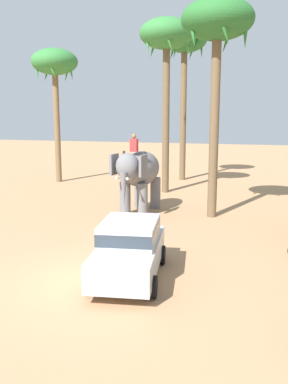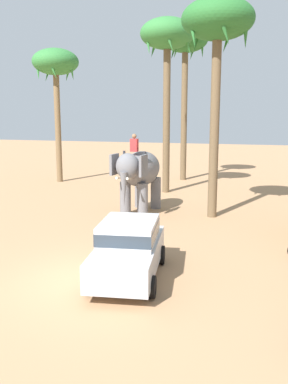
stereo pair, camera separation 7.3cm
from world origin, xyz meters
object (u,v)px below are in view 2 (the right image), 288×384
at_px(elephant_with_mahout, 139,173).
at_px(palm_tree_leaning_seaward, 167,41).
at_px(palm_tree_behind_elephant, 185,46).
at_px(palm_tree_near_hut, 56,67).
at_px(car_sedan_foreground, 129,247).
at_px(palm_tree_far_back, 218,28).

bearing_deg(elephant_with_mahout, palm_tree_leaning_seaward, 91.23).
distance_m(palm_tree_behind_elephant, palm_tree_leaning_seaward, 5.31).
bearing_deg(palm_tree_near_hut, elephant_with_mahout, -41.51).
xyz_separation_m(elephant_with_mahout, palm_tree_near_hut, (-8.52, 7.54, 6.06)).
distance_m(car_sedan_foreground, palm_tree_far_back, 11.21).
height_order(palm_tree_behind_elephant, palm_tree_leaning_seaward, palm_tree_behind_elephant).
relative_size(palm_tree_behind_elephant, palm_tree_leaning_seaward, 1.05).
bearing_deg(elephant_with_mahout, palm_tree_far_back, 3.47).
bearing_deg(palm_tree_behind_elephant, elephant_with_mahout, -89.18).
bearing_deg(palm_tree_behind_elephant, car_sedan_foreground, -82.72).
bearing_deg(palm_tree_behind_elephant, palm_tree_near_hut, -157.27).
xyz_separation_m(palm_tree_far_back, palm_tree_leaning_seaward, (-3.67, 5.54, 0.54)).
distance_m(palm_tree_behind_elephant, palm_tree_near_hut, 9.18).
xyz_separation_m(car_sedan_foreground, palm_tree_near_hut, (-10.79, 15.50, 7.12)).
distance_m(elephant_with_mahout, palm_tree_behind_elephant, 13.36).
height_order(car_sedan_foreground, palm_tree_leaning_seaward, palm_tree_leaning_seaward).
relative_size(car_sedan_foreground, palm_tree_far_back, 0.44).
relative_size(car_sedan_foreground, palm_tree_near_hut, 0.47).
distance_m(palm_tree_near_hut, palm_tree_far_back, 14.12).
height_order(elephant_with_mahout, palm_tree_near_hut, palm_tree_near_hut).
xyz_separation_m(palm_tree_near_hut, palm_tree_far_back, (12.07, -7.32, 0.44)).
distance_m(car_sedan_foreground, palm_tree_near_hut, 20.18).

